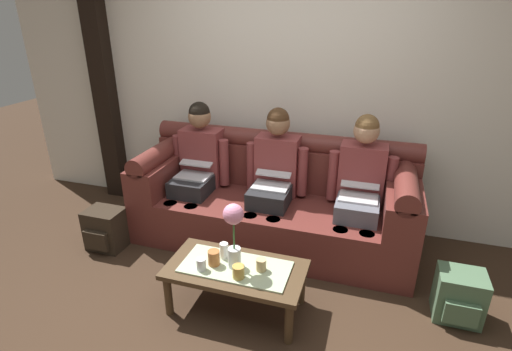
{
  "coord_description": "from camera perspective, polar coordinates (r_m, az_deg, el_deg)",
  "views": [
    {
      "loc": [
        0.82,
        -1.95,
        2.01
      ],
      "look_at": [
        -0.09,
        0.93,
        0.72
      ],
      "focal_mm": 27.77,
      "sensor_mm": 36.0,
      "label": 1
    }
  ],
  "objects": [
    {
      "name": "person_middle",
      "position": [
        3.49,
        2.64,
        0.36
      ],
      "size": [
        0.56,
        0.67,
        1.22
      ],
      "color": "#232326",
      "rests_on": "ground_plane"
    },
    {
      "name": "cup_far_left",
      "position": [
        2.68,
        -2.54,
        -13.67
      ],
      "size": [
        0.08,
        0.08,
        0.09
      ],
      "primitive_type": "cylinder",
      "color": "gold",
      "rests_on": "coffee_table"
    },
    {
      "name": "couch",
      "position": [
        3.62,
        2.58,
        -3.87
      ],
      "size": [
        2.45,
        0.88,
        0.96
      ],
      "color": "maroon",
      "rests_on": "ground_plane"
    },
    {
      "name": "cup_near_left",
      "position": [
        2.74,
        0.74,
        -12.72
      ],
      "size": [
        0.07,
        0.07,
        0.09
      ],
      "primitive_type": "cylinder",
      "color": "#DBB77A",
      "rests_on": "coffee_table"
    },
    {
      "name": "back_wall_patterned",
      "position": [
        3.78,
        5.06,
        14.56
      ],
      "size": [
        6.0,
        0.12,
        2.9
      ],
      "primitive_type": "cube",
      "color": "silver",
      "rests_on": "ground_plane"
    },
    {
      "name": "person_left",
      "position": [
        3.73,
        -8.39,
        1.69
      ],
      "size": [
        0.56,
        0.67,
        1.22
      ],
      "color": "#232326",
      "rests_on": "ground_plane"
    },
    {
      "name": "cup_near_right",
      "position": [
        2.77,
        -7.9,
        -12.54
      ],
      "size": [
        0.07,
        0.07,
        0.09
      ],
      "primitive_type": "cylinder",
      "color": "silver",
      "rests_on": "coffee_table"
    },
    {
      "name": "person_right",
      "position": [
        3.39,
        14.8,
        -1.12
      ],
      "size": [
        0.56,
        0.67,
        1.22
      ],
      "color": "#595B66",
      "rests_on": "ground_plane"
    },
    {
      "name": "cup_far_center",
      "position": [
        2.8,
        -6.09,
        -11.7
      ],
      "size": [
        0.08,
        0.08,
        0.11
      ],
      "primitive_type": "cylinder",
      "color": "#B26633",
      "rests_on": "coffee_table"
    },
    {
      "name": "timber_pillar",
      "position": [
        4.53,
        -21.33,
        14.57
      ],
      "size": [
        0.2,
        0.2,
        2.9
      ],
      "primitive_type": "cube",
      "color": "black",
      "rests_on": "ground_plane"
    },
    {
      "name": "cup_far_right",
      "position": [
        2.86,
        -4.62,
        -10.72
      ],
      "size": [
        0.06,
        0.06,
        0.12
      ],
      "primitive_type": "cylinder",
      "color": "white",
      "rests_on": "coffee_table"
    },
    {
      "name": "flower_vase",
      "position": [
        2.64,
        -3.24,
        -7.51
      ],
      "size": [
        0.14,
        0.14,
        0.48
      ],
      "color": "silver",
      "rests_on": "coffee_table"
    },
    {
      "name": "backpack_left",
      "position": [
        3.8,
        -20.86,
        -7.26
      ],
      "size": [
        0.32,
        0.29,
        0.37
      ],
      "color": "#2D2319",
      "rests_on": "ground_plane"
    },
    {
      "name": "backpack_right",
      "position": [
        3.17,
        27.2,
        -15.24
      ],
      "size": [
        0.31,
        0.3,
        0.35
      ],
      "color": "#4C6B4C",
      "rests_on": "ground_plane"
    },
    {
      "name": "ground_plane",
      "position": [
        2.92,
        -4.03,
        -20.49
      ],
      "size": [
        14.0,
        14.0,
        0.0
      ],
      "primitive_type": "plane",
      "color": "#382619"
    },
    {
      "name": "coffee_table",
      "position": [
        2.84,
        -2.94,
        -13.81
      ],
      "size": [
        0.96,
        0.5,
        0.36
      ],
      "color": "#47331E",
      "rests_on": "ground_plane"
    }
  ]
}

